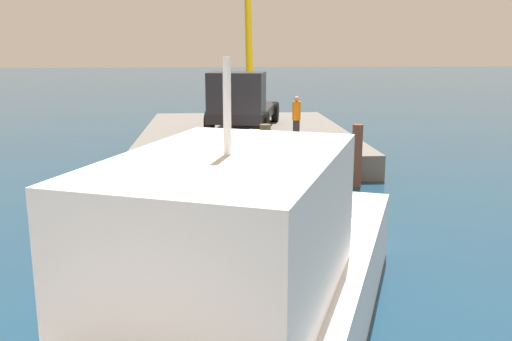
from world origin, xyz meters
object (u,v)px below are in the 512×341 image
at_px(crane_truck, 242,98).
at_px(salvaged_car, 252,170).
at_px(dock_worker, 296,117).
at_px(moored_yacht, 270,298).

relative_size(crane_truck, salvaged_car, 2.05).
distance_m(dock_worker, moored_yacht, 14.47).
bearing_deg(salvaged_car, crane_truck, 179.36).
xyz_separation_m(dock_worker, moored_yacht, (14.19, -2.53, -1.26)).
bearing_deg(moored_yacht, dock_worker, 169.90).
relative_size(dock_worker, salvaged_car, 0.39).
bearing_deg(crane_truck, dock_worker, 36.96).
height_order(crane_truck, salvaged_car, crane_truck).
height_order(crane_truck, dock_worker, crane_truck).
height_order(crane_truck, moored_yacht, crane_truck).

